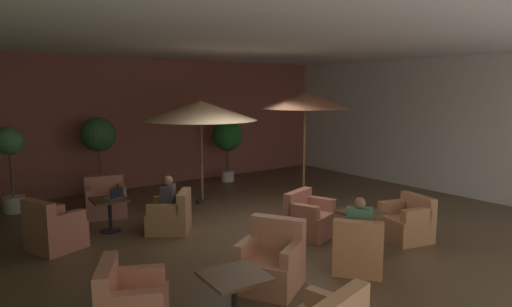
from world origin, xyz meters
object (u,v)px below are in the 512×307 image
(armchair_mid_center_south, at_px, (271,264))
(armchair_front_left_south, at_px, (171,216))
(patron_blue_shirt, at_px, (359,222))
(armchair_front_right_north, at_px, (406,223))
(open_laptop, at_px, (115,196))
(cafe_table_front_left, at_px, (110,207))
(iced_drink_cup, at_px, (115,195))
(potted_tree_left_corner, at_px, (99,139))
(potted_tree_mid_right, at_px, (10,159))
(armchair_front_left_north, at_px, (106,201))
(cafe_table_mid_center, at_px, (234,287))
(potted_tree_mid_left, at_px, (227,138))
(patio_umbrella_tall_red, at_px, (201,111))
(cafe_table_front_right, at_px, (361,220))
(patron_by_window, at_px, (168,196))
(armchair_front_right_south, at_px, (358,250))
(patio_umbrella_center_beige, at_px, (305,101))
(armchair_front_left_east, at_px, (54,230))
(armchair_front_right_east, at_px, (309,219))

(armchair_mid_center_south, bearing_deg, armchair_front_left_south, 90.86)
(armchair_front_left_south, height_order, patron_blue_shirt, patron_blue_shirt)
(armchair_front_right_north, relative_size, open_laptop, 2.45)
(cafe_table_front_left, xyz_separation_m, iced_drink_cup, (0.11, 0.01, 0.22))
(armchair_mid_center_south, relative_size, potted_tree_left_corner, 0.53)
(potted_tree_mid_right, xyz_separation_m, iced_drink_cup, (1.39, -2.58, -0.51))
(armchair_mid_center_south, xyz_separation_m, potted_tree_mid_right, (-2.26, 6.30, 0.87))
(potted_tree_left_corner, distance_m, iced_drink_cup, 2.83)
(armchair_front_left_north, distance_m, open_laptop, 1.20)
(armchair_front_left_north, bearing_deg, cafe_table_mid_center, -92.86)
(armchair_front_left_north, height_order, armchair_mid_center_south, armchair_mid_center_south)
(potted_tree_mid_left, bearing_deg, patio_umbrella_tall_red, -136.10)
(armchair_front_left_south, height_order, cafe_table_front_right, armchair_front_left_south)
(patron_by_window, bearing_deg, armchair_mid_center_south, -88.51)
(cafe_table_front_left, relative_size, armchair_mid_center_south, 0.64)
(cafe_table_front_left, distance_m, armchair_mid_center_south, 3.84)
(armchair_front_right_south, xyz_separation_m, potted_tree_mid_right, (-3.67, 6.61, 0.88))
(patio_umbrella_center_beige, distance_m, potted_tree_left_corner, 5.09)
(armchair_front_left_north, relative_size, patron_by_window, 1.41)
(armchair_front_right_south, height_order, cafe_table_mid_center, armchair_front_right_south)
(patio_umbrella_tall_red, xyz_separation_m, open_laptop, (-2.37, -0.85, -1.51))
(cafe_table_front_right, distance_m, patio_umbrella_center_beige, 3.93)
(cafe_table_front_left, distance_m, cafe_table_front_right, 4.64)
(armchair_front_left_south, relative_size, armchair_front_right_south, 0.99)
(armchair_front_left_east, relative_size, armchair_front_right_north, 1.06)
(patron_blue_shirt, bearing_deg, cafe_table_front_right, 38.78)
(patio_umbrella_tall_red, xyz_separation_m, patio_umbrella_center_beige, (2.19, -1.16, 0.23))
(armchair_front_right_east, bearing_deg, armchair_front_right_south, -106.54)
(potted_tree_mid_right, height_order, open_laptop, potted_tree_mid_right)
(potted_tree_left_corner, xyz_separation_m, open_laptop, (-0.55, -2.68, -0.80))
(armchair_front_left_north, distance_m, armchair_front_right_south, 5.56)
(cafe_table_front_left, height_order, armchair_front_left_east, armchair_front_left_east)
(patron_blue_shirt, bearing_deg, patron_by_window, 114.53)
(armchair_front_left_east, bearing_deg, armchair_front_right_north, -31.71)
(potted_tree_mid_left, bearing_deg, armchair_front_left_east, -150.66)
(armchair_front_left_south, bearing_deg, patio_umbrella_tall_red, 44.78)
(armchair_front_left_north, xyz_separation_m, patron_by_window, (0.63, -1.78, 0.38))
(armchair_front_left_east, relative_size, cafe_table_mid_center, 1.34)
(cafe_table_front_left, bearing_deg, patio_umbrella_tall_red, 18.70)
(cafe_table_mid_center, relative_size, iced_drink_cup, 6.58)
(armchair_front_right_east, relative_size, iced_drink_cup, 8.85)
(cafe_table_mid_center, bearing_deg, iced_drink_cup, 88.56)
(armchair_front_right_east, xyz_separation_m, potted_tree_mid_right, (-4.13, 5.05, 0.88))
(armchair_front_left_east, xyz_separation_m, patron_blue_shirt, (3.50, -3.58, 0.39))
(cafe_table_front_right, xyz_separation_m, patio_umbrella_tall_red, (-0.70, 4.23, 1.72))
(patio_umbrella_tall_red, relative_size, patron_by_window, 3.92)
(patron_blue_shirt, bearing_deg, patio_umbrella_center_beige, 58.62)
(armchair_mid_center_south, xyz_separation_m, patron_blue_shirt, (1.44, -0.28, 0.40))
(armchair_front_right_north, height_order, iced_drink_cup, armchair_front_right_north)
(armchair_front_left_east, bearing_deg, cafe_table_mid_center, -74.38)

